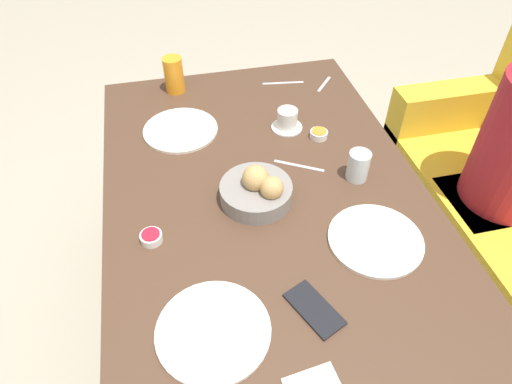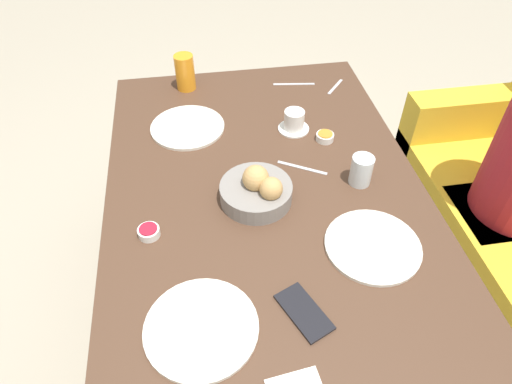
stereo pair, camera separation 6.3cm
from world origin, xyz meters
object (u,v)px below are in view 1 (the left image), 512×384
at_px(cell_phone, 314,309).
at_px(juice_glass, 174,75).
at_px(seated_person, 509,179).
at_px(plate_near_right, 213,331).
at_px(plate_near_left, 181,130).
at_px(jam_bowl_honey, 319,134).
at_px(bread_basket, 257,190).
at_px(water_tumbler, 358,165).
at_px(plate_far_center, 375,240).
at_px(coffee_cup, 287,120).
at_px(spoon_coffee, 324,84).
at_px(knife_silver, 283,83).
at_px(jam_bowl_berry, 151,237).
at_px(fork_silver, 299,166).

bearing_deg(cell_phone, juice_glass, -167.97).
bearing_deg(seated_person, plate_near_right, -67.18).
xyz_separation_m(plate_near_left, jam_bowl_honey, (0.14, 0.46, 0.01)).
distance_m(bread_basket, jam_bowl_honey, 0.37).
bearing_deg(bread_basket, plate_near_right, -26.35).
bearing_deg(plate_near_left, seated_person, 77.78).
relative_size(water_tumbler, cell_phone, 0.57).
relative_size(plate_far_center, coffee_cup, 2.38).
xyz_separation_m(spoon_coffee, cell_phone, (0.96, -0.36, 0.00)).
height_order(seated_person, coffee_cup, seated_person).
distance_m(seated_person, knife_silver, 0.97).
bearing_deg(jam_bowl_honey, spoon_coffee, 157.81).
bearing_deg(water_tumbler, cell_phone, -33.17).
distance_m(jam_bowl_berry, knife_silver, 0.90).
xyz_separation_m(coffee_cup, knife_silver, (-0.29, 0.07, -0.03)).
bearing_deg(plate_near_right, knife_silver, 156.29).
bearing_deg(fork_silver, jam_bowl_honey, 140.00).
height_order(bread_basket, knife_silver, bread_basket).
relative_size(plate_far_center, spoon_coffee, 2.56).
bearing_deg(bread_basket, fork_silver, 125.58).
relative_size(plate_far_center, water_tumbler, 2.70).
distance_m(water_tumbler, jam_bowl_honey, 0.23).
bearing_deg(spoon_coffee, jam_bowl_honey, -22.19).
distance_m(seated_person, plate_near_left, 1.28).
height_order(plate_near_right, fork_silver, plate_near_right).
bearing_deg(plate_far_center, bread_basket, -129.19).
relative_size(juice_glass, spoon_coffee, 1.36).
bearing_deg(plate_near_left, spoon_coffee, 107.02).
xyz_separation_m(seated_person, jam_bowl_berry, (0.21, -1.36, 0.26)).
relative_size(water_tumbler, knife_silver, 0.58).
distance_m(bread_basket, juice_glass, 0.68).
bearing_deg(cell_phone, coffee_cup, 169.45).
bearing_deg(plate_far_center, jam_bowl_honey, -179.59).
bearing_deg(water_tumbler, knife_silver, -172.76).
height_order(bread_basket, cell_phone, bread_basket).
bearing_deg(seated_person, cell_phone, -62.48).
xyz_separation_m(seated_person, knife_silver, (-0.49, -0.79, 0.25)).
bearing_deg(juice_glass, plate_near_right, -1.11).
distance_m(plate_near_right, juice_glass, 1.06).
bearing_deg(cell_phone, plate_near_left, -163.31).
bearing_deg(plate_far_center, knife_silver, -178.02).
distance_m(seated_person, juice_glass, 1.37).
relative_size(bread_basket, jam_bowl_honey, 3.51).
distance_m(seated_person, plate_near_right, 1.37).
height_order(plate_near_left, fork_silver, plate_near_left).
height_order(water_tumbler, spoon_coffee, water_tumbler).
bearing_deg(water_tumbler, coffee_cup, -154.48).
relative_size(seated_person, knife_silver, 6.99).
bearing_deg(seated_person, jam_bowl_honey, -99.22).
distance_m(juice_glass, cell_phone, 1.08).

